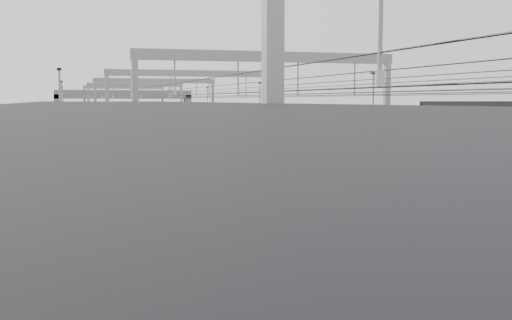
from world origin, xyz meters
TOP-DOWN VIEW (x-y plane):
  - platform_left at (-8.00, 45.00)m, footprint 4.00×120.00m
  - platform_right at (8.00, 45.00)m, footprint 4.00×120.00m
  - tracks at (0.00, 45.00)m, footprint 11.40×140.00m
  - overhead_line at (0.00, 51.62)m, footprint 13.00×140.00m
  - canopy_left at (-8.02, 2.99)m, footprint 4.40×30.00m
  - overbridge at (0.00, 100.00)m, footprint 22.00×2.20m
  - wall_left at (-11.20, 45.00)m, footprint 0.30×120.00m
  - wall_right at (11.20, 45.00)m, footprint 0.30×120.00m
  - train at (1.50, 47.55)m, footprint 2.51×45.70m
  - signal_green at (-5.20, 67.41)m, footprint 0.32×0.32m
  - signal_red_near at (3.20, 67.72)m, footprint 0.32×0.32m
  - signal_red_far at (5.40, 70.76)m, footprint 0.32×0.32m

SIDE VIEW (x-z plane):
  - tracks at x=0.00m, z-range -0.05..0.15m
  - platform_left at x=-8.00m, z-range 0.00..1.00m
  - platform_right at x=8.00m, z-range 0.00..1.00m
  - wall_left at x=-11.20m, z-range 0.00..3.20m
  - wall_right at x=11.20m, z-range 0.00..3.20m
  - train at x=1.50m, z-range -0.03..3.95m
  - signal_green at x=-5.20m, z-range 0.68..4.15m
  - signal_red_near at x=3.20m, z-range 0.68..4.15m
  - signal_red_far at x=5.40m, z-range 0.68..4.15m
  - canopy_left at x=-8.02m, z-range 2.97..7.21m
  - overbridge at x=0.00m, z-range 1.86..8.76m
  - overhead_line at x=0.00m, z-range 2.84..9.44m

